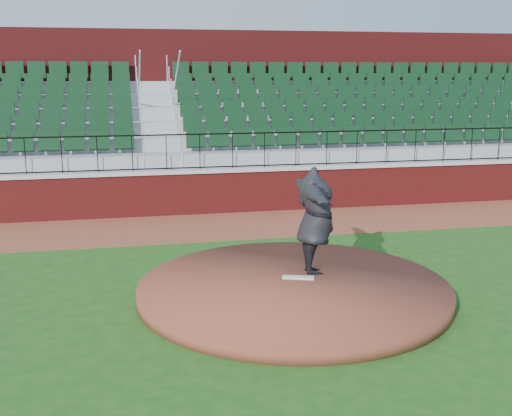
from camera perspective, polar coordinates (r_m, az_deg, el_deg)
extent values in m
plane|color=#1E4A15|center=(11.98, 1.50, -7.58)|extent=(90.00, 90.00, 0.00)
cube|color=brown|center=(17.06, -2.72, -1.53)|extent=(34.00, 3.20, 0.01)
cube|color=maroon|center=(18.48, -3.54, 1.41)|extent=(34.00, 0.35, 1.20)
cube|color=#B7B7B7|center=(18.37, -3.57, 3.40)|extent=(34.00, 0.45, 0.10)
cube|color=maroon|center=(23.67, -5.61, 9.00)|extent=(34.00, 0.50, 5.50)
cylinder|color=brown|center=(11.77, 3.40, -7.33)|extent=(5.71, 5.71, 0.25)
cube|color=silver|center=(11.98, 3.82, -6.25)|extent=(0.61, 0.33, 0.04)
imported|color=black|center=(12.08, 5.33, -1.12)|extent=(0.92, 2.59, 2.06)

